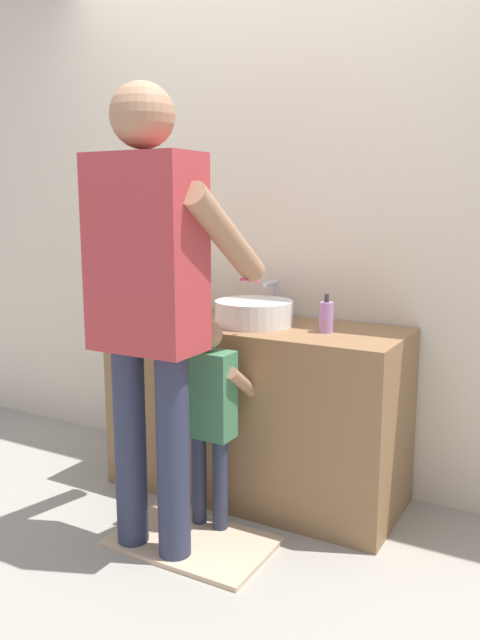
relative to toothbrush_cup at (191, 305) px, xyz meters
name	(u,v)px	position (x,y,z in m)	size (l,w,h in m)	color
ground_plane	(223,518)	(0.38, -0.33, -0.87)	(14.00, 14.00, 0.00)	#9E998E
back_wall	(287,205)	(0.38, 0.29, 0.48)	(4.40, 0.08, 2.70)	beige
vanity_cabinet	(256,410)	(0.38, -0.03, -0.46)	(1.35, 0.54, 0.82)	olive
sink_basin	(254,312)	(0.38, -0.05, 0.00)	(0.35, 0.35, 0.11)	white
faucet	(275,301)	(0.38, 0.16, 0.03)	(0.18, 0.14, 0.18)	#B7BABF
toothbrush_cup	(191,305)	(0.00, 0.00, 0.00)	(0.07, 0.07, 0.21)	#4C8EB2
soap_bottle	(326,317)	(0.72, -0.05, 0.01)	(0.06, 0.06, 0.16)	#B27FC6
bath_mat	(192,542)	(0.38, -0.58, -0.86)	(0.64, 0.40, 0.02)	#CCAD8E
child_toddler	(210,406)	(0.38, -0.43, -0.33)	(0.28, 0.28, 0.90)	#2D334C
adult_parent	(150,284)	(0.27, -0.68, 0.20)	(0.55, 0.58, 1.78)	#2D334C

